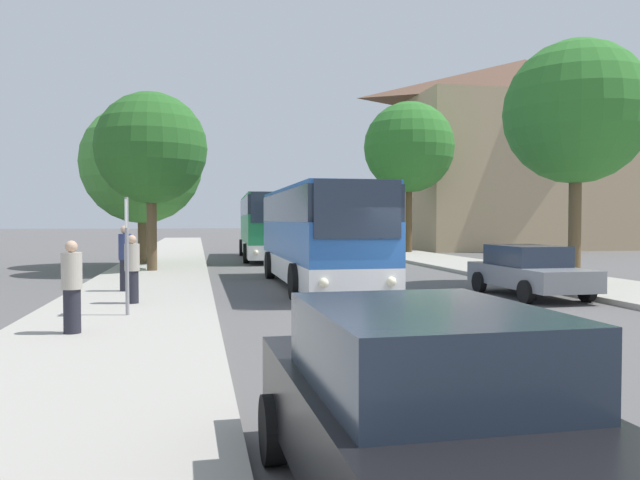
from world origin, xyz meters
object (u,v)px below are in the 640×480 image
Objects in this scene: pedestrian_waiting_near at (132,269)px; tree_left_far at (142,163)px; parked_car_left_curb at (418,410)px; bus_stop_sign at (127,242)px; parked_car_right_near at (529,270)px; tree_right_near at (409,147)px; tree_right_mid at (576,113)px; tree_left_near at (151,148)px; bus_front at (318,234)px; pedestrian_waiting_far at (72,287)px; pedestrian_walking_back at (125,258)px; bus_middle at (265,225)px.

tree_left_far is at bearing -13.70° from pedestrian_waiting_near.
bus_stop_sign reaches higher than parked_car_left_curb.
parked_car_right_near is 18.69m from tree_left_far.
tree_right_mid is (-1.10, -19.39, -1.11)m from tree_right_near.
tree_right_mid reaches higher than pedestrian_waiting_near.
tree_right_mid reaches higher than tree_left_near.
parked_car_left_curb is at bearing -98.23° from bus_front.
pedestrian_waiting_far is 0.89× the size of pedestrian_walking_back.
parked_car_left_curb is (-2.31, -15.70, -0.91)m from bus_front.
pedestrian_waiting_near is at bearing -169.25° from tree_right_mid.
bus_front is 15.90m from parked_car_left_curb.
bus_front is at bearing -117.71° from tree_right_near.
bus_middle is 21.61m from bus_stop_sign.
bus_front is at bearing -35.88° from parked_car_right_near.
pedestrian_walking_back is at bearing -7.98° from pedestrian_waiting_near.
tree_left_near is at bearing -103.94° from pedestrian_waiting_far.
bus_front is 9.28m from tree_right_mid.
pedestrian_waiting_near is at bearing 104.05° from parked_car_left_curb.
parked_car_right_near is 0.55× the size of tree_right_mid.
bus_middle reaches higher than bus_stop_sign.
bus_stop_sign reaches higher than parked_car_right_near.
bus_middle is at bearing 90.55° from bus_front.
tree_right_mid is at bearing -28.63° from tree_left_near.
bus_stop_sign is at bearing 11.52° from parked_car_right_near.
tree_right_near reaches higher than pedestrian_waiting_near.
tree_left_near is (-11.04, 9.76, 4.30)m from parked_car_right_near.
pedestrian_waiting_far is 0.21× the size of tree_right_mid.
tree_left_far is 17.58m from tree_right_near.
tree_right_mid reaches higher than parked_car_right_near.
pedestrian_waiting_far is 14.73m from tree_left_near.
bus_stop_sign is 1.51× the size of pedestrian_waiting_far.
parked_car_left_curb is 1.59× the size of bus_stop_sign.
bus_front is at bearing -69.78° from pedestrian_waiting_near.
parked_car_right_near is 22.73m from tree_right_near.
pedestrian_walking_back is at bearing -12.65° from parked_car_right_near.
pedestrian_walking_back is (-0.47, 2.78, 0.12)m from pedestrian_waiting_near.
tree_left_far is (-0.95, 14.38, 3.83)m from pedestrian_waiting_near.
tree_left_far reaches higher than pedestrian_waiting_far.
tree_left_far is 18.80m from tree_right_mid.
tree_left_near reaches higher than parked_car_left_curb.
pedestrian_waiting_near is (-0.09, 1.93, -0.73)m from bus_stop_sign.
tree_right_near is (15.43, 25.95, 5.79)m from pedestrian_waiting_far.
parked_car_left_curb is 14.19m from parked_car_right_near.
parked_car_right_near is at bearing 12.37° from bus_stop_sign.
bus_middle is at bearing 57.92° from tree_left_near.
bus_stop_sign is (-10.72, -2.35, 0.96)m from parked_car_right_near.
pedestrian_waiting_near is 14.68m from tree_right_mid.
tree_left_far is at bearing 97.82° from parked_car_left_curb.
bus_stop_sign is at bearing -86.36° from tree_left_far.
tree_left_near is at bearing -141.80° from tree_right_near.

